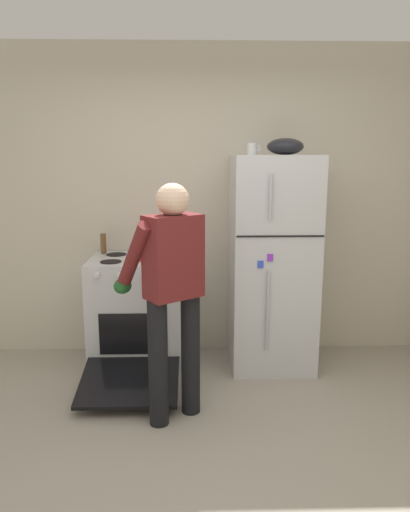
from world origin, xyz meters
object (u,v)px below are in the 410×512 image
(person_cook, at_px, (171,283))
(coffee_mug, at_px, (252,149))
(mixing_bowl, at_px, (285,147))
(stove_range, at_px, (137,313))
(red_pot, at_px, (155,252))
(pepper_mill, at_px, (103,243))
(refrigerator, at_px, (272,263))

(person_cook, xyz_separation_m, coffee_mug, (0.63, 0.91, 0.87))
(mixing_bowl, bearing_deg, coffee_mug, 169.01)
(stove_range, height_order, red_pot, red_pot)
(person_cook, xyz_separation_m, mixing_bowl, (0.89, 0.86, 0.89))
(stove_range, relative_size, pepper_mill, 7.27)
(refrigerator, distance_m, coffee_mug, 0.95)
(person_cook, distance_m, mixing_bowl, 1.52)
(red_pot, xyz_separation_m, pepper_mill, (-0.46, 0.25, 0.03))
(stove_range, xyz_separation_m, mixing_bowl, (1.22, 0.02, 1.38))
(refrigerator, xyz_separation_m, mixing_bowl, (0.08, 0.00, 0.95))
(red_pot, distance_m, pepper_mill, 0.52)
(red_pot, height_order, coffee_mug, coffee_mug)
(stove_range, xyz_separation_m, coffee_mug, (0.96, 0.07, 1.36))
(stove_range, relative_size, coffee_mug, 10.99)
(refrigerator, relative_size, stove_range, 1.44)
(mixing_bowl, bearing_deg, red_pot, -177.29)
(refrigerator, relative_size, coffee_mug, 15.81)
(refrigerator, distance_m, person_cook, 1.18)
(refrigerator, xyz_separation_m, pepper_mill, (-1.44, 0.20, 0.14))
(coffee_mug, bearing_deg, pepper_mill, 173.20)
(person_cook, height_order, red_pot, person_cook)
(stove_range, xyz_separation_m, pepper_mill, (-0.30, 0.22, 0.57))
(pepper_mill, bearing_deg, red_pot, -28.52)
(refrigerator, bearing_deg, coffee_mug, 164.17)
(pepper_mill, bearing_deg, stove_range, -36.01)
(person_cook, bearing_deg, refrigerator, 46.97)
(refrigerator, height_order, stove_range, refrigerator)
(person_cook, bearing_deg, mixing_bowl, 44.27)
(coffee_mug, relative_size, pepper_mill, 0.66)
(refrigerator, relative_size, red_pot, 4.85)
(refrigerator, bearing_deg, person_cook, -133.03)
(mixing_bowl, bearing_deg, person_cook, -135.73)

